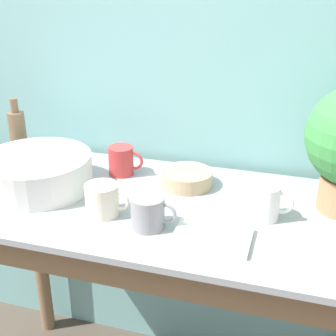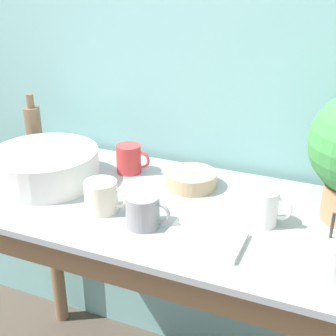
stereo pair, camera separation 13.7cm
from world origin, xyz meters
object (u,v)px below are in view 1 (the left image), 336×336
object	(u,v)px
bottle_tall	(18,135)
mug_white	(266,202)
bowl_small_tan	(187,178)
mug_red	(122,161)
mug_grey	(149,212)
mug_cream	(103,200)
bowl_wash_large	(37,172)
tray_board	(212,237)

from	to	relation	value
bottle_tall	mug_white	xyz separation A→B (m)	(0.92, -0.18, -0.05)
bottle_tall	bowl_small_tan	world-z (taller)	bottle_tall
bottle_tall	mug_red	xyz separation A→B (m)	(0.41, -0.01, -0.05)
mug_white	mug_grey	size ratio (longest dim) A/B	0.93
bottle_tall	mug_cream	xyz separation A→B (m)	(0.46, -0.29, -0.05)
mug_grey	bowl_small_tan	size ratio (longest dim) A/B	0.78
bowl_wash_large	mug_red	xyz separation A→B (m)	(0.22, 0.18, -0.00)
mug_grey	mug_cream	distance (m)	0.15
mug_red	mug_white	bearing A→B (deg)	-18.06
bottle_tall	tray_board	bearing A→B (deg)	-22.67
mug_white	mug_cream	xyz separation A→B (m)	(-0.45, -0.11, -0.00)
mug_white	tray_board	bearing A→B (deg)	-128.43
mug_white	tray_board	distance (m)	0.20
mug_red	tray_board	bearing A→B (deg)	-39.61
bowl_wash_large	bowl_small_tan	bearing A→B (deg)	18.34
mug_cream	bottle_tall	bearing A→B (deg)	147.88
mug_cream	mug_red	bearing A→B (deg)	100.82
bottle_tall	mug_white	distance (m)	0.94
bottle_tall	mug_red	size ratio (longest dim) A/B	1.89
mug_grey	tray_board	size ratio (longest dim) A/B	0.64
bottle_tall	mug_white	bearing A→B (deg)	-11.01
mug_grey	bowl_small_tan	world-z (taller)	mug_grey
bowl_wash_large	mug_grey	bearing A→B (deg)	-17.34
bottle_tall	tray_board	xyz separation A→B (m)	(0.80, -0.33, -0.09)
mug_grey	tray_board	world-z (taller)	mug_grey
mug_red	tray_board	world-z (taller)	mug_red
bowl_wash_large	mug_grey	xyz separation A→B (m)	(0.43, -0.13, -0.01)
mug_white	mug_red	size ratio (longest dim) A/B	0.97
bowl_wash_large	mug_cream	world-z (taller)	bowl_wash_large
mug_cream	mug_white	bearing A→B (deg)	13.80
mug_grey	tray_board	xyz separation A→B (m)	(0.18, -0.01, -0.04)
bowl_wash_large	mug_white	distance (m)	0.73
mug_grey	bowl_wash_large	bearing A→B (deg)	162.66
bottle_tall	mug_white	world-z (taller)	bottle_tall
tray_board	mug_red	bearing A→B (deg)	140.39
bowl_wash_large	bottle_tall	world-z (taller)	bottle_tall
bowl_wash_large	mug_white	bearing A→B (deg)	0.74
bottle_tall	mug_grey	world-z (taller)	bottle_tall
mug_cream	tray_board	size ratio (longest dim) A/B	0.66
bowl_wash_large	mug_cream	bearing A→B (deg)	-20.34
bowl_small_tan	tray_board	distance (m)	0.33
bowl_wash_large	mug_grey	world-z (taller)	bowl_wash_large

